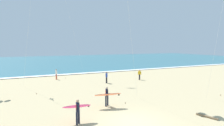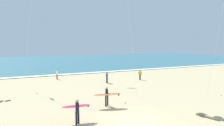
{
  "view_description": "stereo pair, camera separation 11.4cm",
  "coord_description": "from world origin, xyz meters",
  "px_view_note": "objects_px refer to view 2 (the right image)",
  "views": [
    {
      "loc": [
        -6.18,
        -10.04,
        5.24
      ],
      "look_at": [
        0.6,
        4.95,
        3.62
      ],
      "focal_mm": 28.9,
      "sensor_mm": 36.0,
      "label": 1
    },
    {
      "loc": [
        -6.08,
        -10.08,
        5.24
      ],
      "look_at": [
        0.6,
        4.95,
        3.62
      ],
      "focal_mm": 28.9,
      "sensor_mm": 36.0,
      "label": 2
    }
  ],
  "objects_px": {
    "surfer_lead": "(107,95)",
    "bystander_blue_top": "(107,77)",
    "surfer_trailing": "(77,108)",
    "driftwood_log": "(207,117)",
    "bystander_white_top": "(57,74)",
    "bystander_yellow_top": "(140,75)"
  },
  "relations": [
    {
      "from": "bystander_white_top",
      "to": "driftwood_log",
      "type": "xyz_separation_m",
      "value": [
        8.05,
        -19.79,
        -0.73
      ]
    },
    {
      "from": "surfer_lead",
      "to": "surfer_trailing",
      "type": "distance_m",
      "value": 3.81
    },
    {
      "from": "surfer_lead",
      "to": "surfer_trailing",
      "type": "bearing_deg",
      "value": -144.32
    },
    {
      "from": "surfer_trailing",
      "to": "bystander_yellow_top",
      "type": "bearing_deg",
      "value": 42.67
    },
    {
      "from": "surfer_lead",
      "to": "driftwood_log",
      "type": "bearing_deg",
      "value": -41.95
    },
    {
      "from": "surfer_lead",
      "to": "bystander_yellow_top",
      "type": "bearing_deg",
      "value": 44.73
    },
    {
      "from": "surfer_trailing",
      "to": "bystander_blue_top",
      "type": "xyz_separation_m",
      "value": [
        6.79,
        11.19,
        -0.23
      ]
    },
    {
      "from": "surfer_trailing",
      "to": "bystander_white_top",
      "type": "xyz_separation_m",
      "value": [
        0.78,
        16.86,
        -0.23
      ]
    },
    {
      "from": "surfer_trailing",
      "to": "bystander_yellow_top",
      "type": "distance_m",
      "value": 16.73
    },
    {
      "from": "surfer_lead",
      "to": "bystander_yellow_top",
      "type": "relative_size",
      "value": 1.52
    },
    {
      "from": "bystander_white_top",
      "to": "bystander_blue_top",
      "type": "distance_m",
      "value": 8.26
    },
    {
      "from": "bystander_blue_top",
      "to": "driftwood_log",
      "type": "xyz_separation_m",
      "value": [
        2.04,
        -14.12,
        -0.73
      ]
    },
    {
      "from": "surfer_lead",
      "to": "bystander_white_top",
      "type": "xyz_separation_m",
      "value": [
        -2.32,
        14.63,
        -0.24
      ]
    },
    {
      "from": "surfer_trailing",
      "to": "bystander_white_top",
      "type": "distance_m",
      "value": 16.88
    },
    {
      "from": "bystander_yellow_top",
      "to": "driftwood_log",
      "type": "height_order",
      "value": "bystander_yellow_top"
    },
    {
      "from": "driftwood_log",
      "to": "surfer_lead",
      "type": "bearing_deg",
      "value": 138.05
    },
    {
      "from": "surfer_lead",
      "to": "bystander_white_top",
      "type": "distance_m",
      "value": 14.82
    },
    {
      "from": "surfer_trailing",
      "to": "bystander_blue_top",
      "type": "relative_size",
      "value": 1.24
    },
    {
      "from": "driftwood_log",
      "to": "surfer_trailing",
      "type": "bearing_deg",
      "value": 161.64
    },
    {
      "from": "surfer_lead",
      "to": "bystander_blue_top",
      "type": "distance_m",
      "value": 9.7
    },
    {
      "from": "bystander_blue_top",
      "to": "driftwood_log",
      "type": "bearing_deg",
      "value": -81.78
    },
    {
      "from": "surfer_lead",
      "to": "bystander_white_top",
      "type": "bearing_deg",
      "value": 99.0
    }
  ]
}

